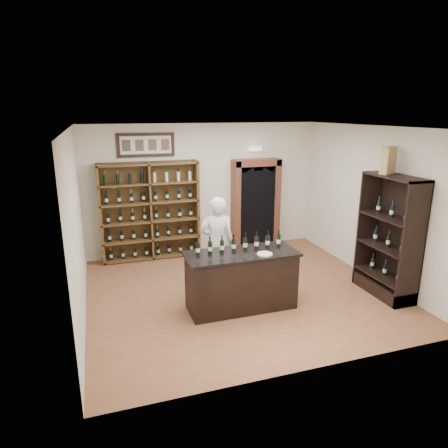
{
  "coord_description": "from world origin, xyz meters",
  "views": [
    {
      "loc": [
        -2.4,
        -6.44,
        3.27
      ],
      "look_at": [
        -0.21,
        0.3,
        1.25
      ],
      "focal_mm": 32.0,
      "sensor_mm": 36.0,
      "label": 1
    }
  ],
  "objects": [
    {
      "name": "counter_bottle_1",
      "position": [
        -0.71,
        -0.49,
        1.11
      ],
      "size": [
        0.07,
        0.07,
        0.3
      ],
      "color": "black",
      "rests_on": "tasting_counter"
    },
    {
      "name": "shopkeeper",
      "position": [
        -0.35,
        0.31,
        0.89
      ],
      "size": [
        0.71,
        0.54,
        1.77
      ],
      "primitive_type": "imported",
      "rotation": [
        0.0,
        0.0,
        2.96
      ],
      "color": "silver",
      "rests_on": "ground"
    },
    {
      "name": "emergency_light",
      "position": [
        1.25,
        2.42,
        2.4
      ],
      "size": [
        0.3,
        0.1,
        0.1
      ],
      "primitive_type": "cube",
      "color": "white",
      "rests_on": "wall_back"
    },
    {
      "name": "wall_back",
      "position": [
        0.0,
        2.5,
        1.5
      ],
      "size": [
        5.5,
        0.04,
        3.0
      ],
      "primitive_type": "cube",
      "color": "beige",
      "rests_on": "ground"
    },
    {
      "name": "wall_left",
      "position": [
        -2.75,
        0.0,
        1.5
      ],
      "size": [
        0.04,
        5.0,
        3.0
      ],
      "primitive_type": "cube",
      "color": "beige",
      "rests_on": "ground"
    },
    {
      "name": "arched_doorway",
      "position": [
        1.25,
        2.33,
        1.14
      ],
      "size": [
        1.17,
        0.35,
        2.17
      ],
      "color": "black",
      "rests_on": "ground"
    },
    {
      "name": "counter_bottle_2",
      "position": [
        -0.51,
        -0.49,
        1.11
      ],
      "size": [
        0.07,
        0.07,
        0.3
      ],
      "color": "black",
      "rests_on": "tasting_counter"
    },
    {
      "name": "wall_right",
      "position": [
        2.75,
        0.0,
        1.5
      ],
      "size": [
        0.04,
        5.0,
        3.0
      ],
      "primitive_type": "cube",
      "color": "beige",
      "rests_on": "ground"
    },
    {
      "name": "counter_bottle_3",
      "position": [
        -0.3,
        -0.49,
        1.11
      ],
      "size": [
        0.07,
        0.07,
        0.3
      ],
      "color": "black",
      "rests_on": "tasting_counter"
    },
    {
      "name": "plate",
      "position": [
        0.12,
        -0.81,
        1.01
      ],
      "size": [
        0.25,
        0.25,
        0.02
      ],
      "primitive_type": "cylinder",
      "color": "beige",
      "rests_on": "tasting_counter"
    },
    {
      "name": "wine_shelf",
      "position": [
        -1.3,
        2.33,
        1.1
      ],
      "size": [
        2.2,
        0.38,
        2.2
      ],
      "color": "brown",
      "rests_on": "ground"
    },
    {
      "name": "counter_bottle_4",
      "position": [
        -0.1,
        -0.49,
        1.11
      ],
      "size": [
        0.07,
        0.07,
        0.3
      ],
      "color": "black",
      "rests_on": "tasting_counter"
    },
    {
      "name": "ceiling",
      "position": [
        0.0,
        0.0,
        3.0
      ],
      "size": [
        5.5,
        5.5,
        0.0
      ],
      "primitive_type": "plane",
      "rotation": [
        3.14,
        0.0,
        0.0
      ],
      "color": "white",
      "rests_on": "wall_back"
    },
    {
      "name": "counter_bottle_6",
      "position": [
        0.31,
        -0.49,
        1.11
      ],
      "size": [
        0.07,
        0.07,
        0.3
      ],
      "color": "black",
      "rests_on": "tasting_counter"
    },
    {
      "name": "counter_bottle_0",
      "position": [
        -0.92,
        -0.49,
        1.11
      ],
      "size": [
        0.07,
        0.07,
        0.3
      ],
      "color": "black",
      "rests_on": "tasting_counter"
    },
    {
      "name": "side_cabinet",
      "position": [
        2.52,
        -0.9,
        0.75
      ],
      "size": [
        0.48,
        1.2,
        2.2
      ],
      "color": "black",
      "rests_on": "ground"
    },
    {
      "name": "tasting_counter",
      "position": [
        -0.2,
        -0.6,
        0.49
      ],
      "size": [
        1.88,
        0.78,
        1.0
      ],
      "color": "black",
      "rests_on": "ground"
    },
    {
      "name": "floor",
      "position": [
        0.0,
        0.0,
        0.0
      ],
      "size": [
        5.5,
        5.5,
        0.0
      ],
      "primitive_type": "plane",
      "color": "brown",
      "rests_on": "ground"
    },
    {
      "name": "counter_bottle_5",
      "position": [
        0.11,
        -0.49,
        1.11
      ],
      "size": [
        0.07,
        0.07,
        0.3
      ],
      "color": "black",
      "rests_on": "tasting_counter"
    },
    {
      "name": "framed_picture",
      "position": [
        -1.3,
        2.47,
        2.55
      ],
      "size": [
        1.25,
        0.04,
        0.52
      ],
      "primitive_type": "cube",
      "color": "black",
      "rests_on": "wall_back"
    },
    {
      "name": "counter_bottle_7",
      "position": [
        0.52,
        -0.49,
        1.11
      ],
      "size": [
        0.07,
        0.07,
        0.3
      ],
      "color": "black",
      "rests_on": "tasting_counter"
    },
    {
      "name": "wine_crate",
      "position": [
        2.47,
        -0.69,
        2.43
      ],
      "size": [
        0.36,
        0.26,
        0.47
      ],
      "primitive_type": "cube",
      "rotation": [
        0.0,
        0.0,
        0.43
      ],
      "color": "#A47D56",
      "rests_on": "side_cabinet"
    }
  ]
}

